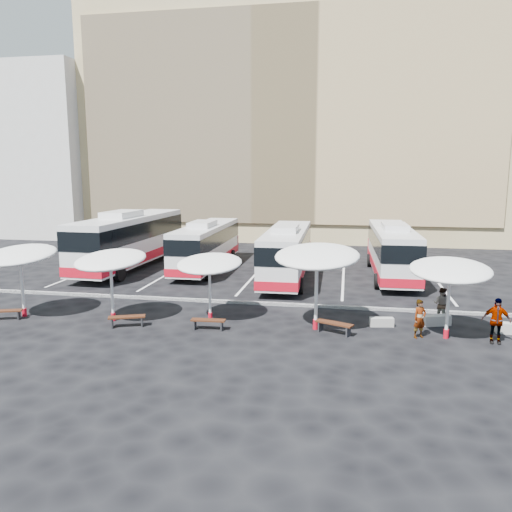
% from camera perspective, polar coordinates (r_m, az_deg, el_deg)
% --- Properties ---
extents(ground, '(120.00, 120.00, 0.00)m').
position_cam_1_polar(ground, '(26.69, -3.29, -5.67)').
color(ground, black).
rests_on(ground, ground).
extents(sandstone_building, '(42.00, 18.25, 29.60)m').
position_cam_1_polar(sandstone_building, '(57.46, 4.37, 15.24)').
color(sandstone_building, tan).
rests_on(sandstone_building, ground).
extents(apartment_block, '(14.00, 14.00, 18.00)m').
position_cam_1_polar(apartment_block, '(63.06, -22.80, 10.73)').
color(apartment_block, beige).
rests_on(apartment_block, ground).
extents(curb_divider, '(34.00, 0.25, 0.15)m').
position_cam_1_polar(curb_divider, '(27.14, -3.04, -5.24)').
color(curb_divider, black).
rests_on(curb_divider, ground).
extents(bay_lines, '(24.15, 12.00, 0.01)m').
position_cam_1_polar(bay_lines, '(34.30, -0.14, -2.17)').
color(bay_lines, white).
rests_on(bay_lines, ground).
extents(bus_0, '(3.52, 13.58, 4.28)m').
position_cam_1_polar(bus_0, '(37.64, -14.18, 1.96)').
color(bus_0, silver).
rests_on(bus_0, ground).
extents(bus_1, '(2.71, 11.27, 3.57)m').
position_cam_1_polar(bus_1, '(36.33, -5.70, 1.36)').
color(bus_1, silver).
rests_on(bus_1, ground).
extents(bus_2, '(2.87, 11.63, 3.68)m').
position_cam_1_polar(bus_2, '(32.76, 3.55, 0.57)').
color(bus_2, silver).
rests_on(bus_2, ground).
extents(bus_3, '(2.92, 11.71, 3.70)m').
position_cam_1_polar(bus_3, '(34.70, 15.29, 0.78)').
color(bus_3, silver).
rests_on(bus_3, ground).
extents(sunshade_0, '(3.72, 3.76, 3.59)m').
position_cam_1_polar(sunshade_0, '(26.63, -25.39, 0.07)').
color(sunshade_0, silver).
rests_on(sunshade_0, ground).
extents(sunshade_1, '(3.98, 4.02, 3.46)m').
position_cam_1_polar(sunshade_1, '(24.32, -16.30, -0.46)').
color(sunshade_1, silver).
rests_on(sunshade_1, ground).
extents(sunshade_2, '(3.48, 3.51, 3.23)m').
position_cam_1_polar(sunshade_2, '(23.60, -5.34, -0.89)').
color(sunshade_2, silver).
rests_on(sunshade_2, ground).
extents(sunshade_3, '(4.37, 4.41, 3.93)m').
position_cam_1_polar(sunshade_3, '(22.18, 6.99, -0.05)').
color(sunshade_3, silver).
rests_on(sunshade_3, ground).
extents(sunshade_4, '(3.61, 3.65, 3.49)m').
position_cam_1_polar(sunshade_4, '(22.38, 21.32, -1.54)').
color(sunshade_4, silver).
rests_on(sunshade_4, ground).
extents(wood_bench_0, '(1.59, 0.90, 0.47)m').
position_cam_1_polar(wood_bench_0, '(26.94, -26.75, -5.78)').
color(wood_bench_0, black).
rests_on(wood_bench_0, ground).
extents(wood_bench_1, '(1.70, 1.00, 0.51)m').
position_cam_1_polar(wood_bench_1, '(23.77, -14.54, -6.95)').
color(wood_bench_1, black).
rests_on(wood_bench_1, ground).
extents(wood_bench_2, '(1.57, 0.49, 0.48)m').
position_cam_1_polar(wood_bench_2, '(22.73, -5.48, -7.50)').
color(wood_bench_2, black).
rests_on(wood_bench_2, ground).
extents(wood_bench_3, '(1.71, 1.09, 0.51)m').
position_cam_1_polar(wood_bench_3, '(22.34, 8.94, -7.80)').
color(wood_bench_3, black).
rests_on(wood_bench_3, ground).
extents(conc_bench_0, '(1.12, 0.53, 0.40)m').
position_cam_1_polar(conc_bench_0, '(23.86, 14.16, -7.33)').
color(conc_bench_0, gray).
rests_on(conc_bench_0, ground).
extents(conc_bench_1, '(1.34, 0.83, 0.48)m').
position_cam_1_polar(conc_bench_1, '(24.74, 19.94, -6.93)').
color(conc_bench_1, gray).
rests_on(conc_bench_1, ground).
extents(conc_bench_2, '(1.30, 0.55, 0.47)m').
position_cam_1_polar(conc_bench_2, '(24.82, 27.13, -7.38)').
color(conc_bench_2, gray).
rests_on(conc_bench_2, ground).
extents(passenger_0, '(0.73, 0.66, 1.68)m').
position_cam_1_polar(passenger_0, '(22.57, 18.21, -6.83)').
color(passenger_0, black).
rests_on(passenger_0, ground).
extents(passenger_1, '(0.99, 0.93, 1.63)m').
position_cam_1_polar(passenger_1, '(25.37, 20.48, -5.20)').
color(passenger_1, black).
rests_on(passenger_1, ground).
extents(passenger_2, '(1.17, 0.57, 1.92)m').
position_cam_1_polar(passenger_2, '(23.02, 25.75, -6.68)').
color(passenger_2, black).
rests_on(passenger_2, ground).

